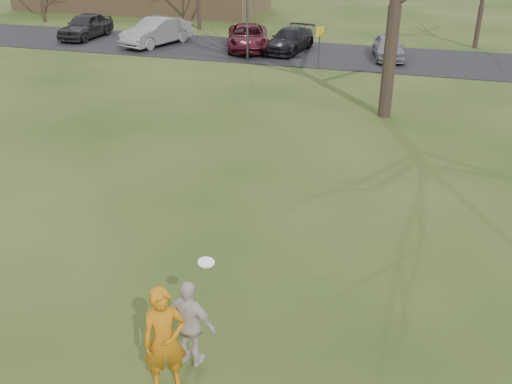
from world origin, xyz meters
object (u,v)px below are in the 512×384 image
player_defender (165,340)px  car_0 (86,26)px  car_2 (248,37)px  catching_play (190,324)px  car_1 (156,32)px  car_3 (289,40)px  car_4 (389,47)px

player_defender → car_0: size_ratio=0.44×
car_2 → catching_play: size_ratio=2.45×
catching_play → car_1: bearing=116.7°
car_1 → car_3: car_1 is taller
player_defender → catching_play: bearing=33.0°
car_2 → car_1: bearing=166.5°
car_4 → car_0: bearing=168.4°
car_4 → car_3: bearing=166.8°
car_4 → catching_play: catching_play is taller
player_defender → car_0: (-17.50, 26.01, -0.18)m
car_1 → catching_play: 27.81m
car_0 → car_4: 18.94m
car_2 → car_4: bearing=-18.8°
car_1 → car_4: bearing=19.2°
car_0 → catching_play: catching_play is taller
car_0 → car_1: 5.28m
car_3 → car_4: 5.62m
car_0 → car_2: size_ratio=0.90×
car_3 → catching_play: 25.77m
car_3 → catching_play: catching_play is taller
player_defender → car_4: size_ratio=0.51×
player_defender → car_3: bearing=67.7°
player_defender → car_4: 25.66m
car_3 → car_1: bearing=-168.3°
car_4 → car_1: bearing=170.7°
player_defender → catching_play: size_ratio=0.96×
car_1 → catching_play: bearing=-45.3°
car_3 → car_4: car_4 is taller
player_defender → car_4: (1.43, 25.62, -0.29)m
car_1 → car_3: bearing=21.9°
car_3 → car_4: size_ratio=1.16×
car_0 → car_3: car_0 is taller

